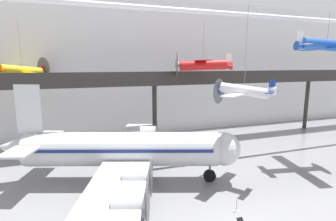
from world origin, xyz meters
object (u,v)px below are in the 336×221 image
(suspended_plane_red_highwing, at_px, (203,65))
(suspended_plane_blue_trainer, at_px, (327,45))
(suspended_plane_white_twin, at_px, (244,91))
(suspended_plane_yellow_lowwing, at_px, (22,71))
(stanchion_barrier, at_px, (237,208))
(airliner_silver_main, at_px, (121,149))

(suspended_plane_red_highwing, bearing_deg, suspended_plane_blue_trainer, 156.50)
(suspended_plane_blue_trainer, xyz_separation_m, suspended_plane_white_twin, (-11.82, -1.08, -4.83))
(suspended_plane_yellow_lowwing, bearing_deg, suspended_plane_red_highwing, -55.35)
(suspended_plane_white_twin, xyz_separation_m, stanchion_barrier, (-3.84, -5.19, -9.26))
(airliner_silver_main, bearing_deg, suspended_plane_white_twin, 2.20)
(suspended_plane_red_highwing, xyz_separation_m, suspended_plane_yellow_lowwing, (-23.68, 7.33, -0.77))
(stanchion_barrier, bearing_deg, suspended_plane_white_twin, 53.47)
(suspended_plane_blue_trainer, height_order, suspended_plane_white_twin, suspended_plane_blue_trainer)
(suspended_plane_red_highwing, distance_m, suspended_plane_blue_trainer, 14.88)
(suspended_plane_red_highwing, distance_m, suspended_plane_yellow_lowwing, 24.81)
(suspended_plane_red_highwing, relative_size, suspended_plane_yellow_lowwing, 1.26)
(suspended_plane_red_highwing, height_order, suspended_plane_white_twin, suspended_plane_red_highwing)
(suspended_plane_red_highwing, relative_size, suspended_plane_white_twin, 0.99)
(airliner_silver_main, relative_size, stanchion_barrier, 26.36)
(airliner_silver_main, height_order, suspended_plane_blue_trainer, suspended_plane_blue_trainer)
(airliner_silver_main, bearing_deg, suspended_plane_red_highwing, 48.20)
(suspended_plane_white_twin, bearing_deg, airliner_silver_main, 38.81)
(suspended_plane_blue_trainer, distance_m, stanchion_barrier, 21.98)
(suspended_plane_blue_trainer, distance_m, suspended_plane_yellow_lowwing, 38.80)
(airliner_silver_main, height_order, suspended_plane_red_highwing, suspended_plane_red_highwing)
(suspended_plane_blue_trainer, distance_m, suspended_plane_white_twin, 12.82)
(suspended_plane_yellow_lowwing, relative_size, suspended_plane_white_twin, 0.79)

